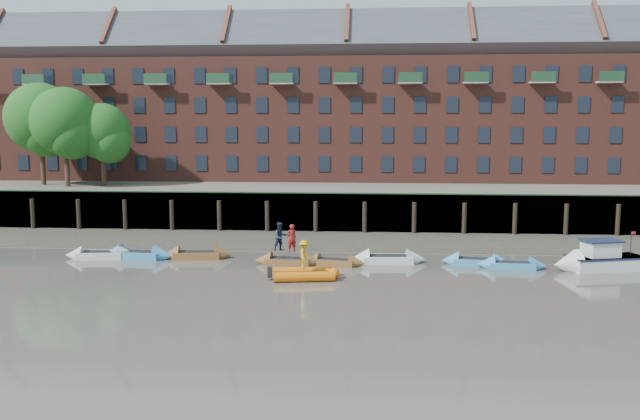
# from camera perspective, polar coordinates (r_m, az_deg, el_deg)

# --- Properties ---
(ground) EXTENTS (220.00, 220.00, 0.00)m
(ground) POSITION_cam_1_polar(r_m,az_deg,el_deg) (34.13, -0.03, -8.01)
(ground) COLOR #59544C
(ground) RESTS_ON ground
(foreshore) EXTENTS (110.00, 8.00, 0.50)m
(foreshore) POSITION_cam_1_polar(r_m,az_deg,el_deg) (51.66, 1.50, -2.65)
(foreshore) COLOR #3D382F
(foreshore) RESTS_ON ground
(mud_band) EXTENTS (110.00, 1.60, 0.10)m
(mud_band) POSITION_cam_1_polar(r_m,az_deg,el_deg) (48.33, 1.30, -3.37)
(mud_band) COLOR #4C4336
(mud_band) RESTS_ON ground
(river_wall) EXTENTS (110.00, 1.23, 3.30)m
(river_wall) POSITION_cam_1_polar(r_m,az_deg,el_deg) (55.74, 1.73, -0.24)
(river_wall) COLOR #2D2A26
(river_wall) RESTS_ON ground
(bank_terrace) EXTENTS (110.00, 28.00, 3.20)m
(bank_terrace) POSITION_cam_1_polar(r_m,az_deg,el_deg) (69.24, 2.25, 1.29)
(bank_terrace) COLOR #5E594D
(bank_terrace) RESTS_ON ground
(apartment_terrace) EXTENTS (80.60, 15.56, 20.98)m
(apartment_terrace) POSITION_cam_1_polar(r_m,az_deg,el_deg) (69.92, 2.33, 10.56)
(apartment_terrace) COLOR brown
(apartment_terrace) RESTS_ON bank_terrace
(tree_cluster) EXTENTS (11.76, 7.74, 9.40)m
(tree_cluster) POSITION_cam_1_polar(r_m,az_deg,el_deg) (66.39, -20.87, 6.94)
(tree_cluster) COLOR #3A281C
(tree_cluster) RESTS_ON bank_terrace
(rowboat_0) EXTENTS (4.80, 1.92, 1.36)m
(rowboat_0) POSITION_cam_1_polar(r_m,az_deg,el_deg) (47.61, -17.98, -3.61)
(rowboat_0) COLOR silver
(rowboat_0) RESTS_ON ground
(rowboat_1) EXTENTS (5.05, 1.96, 1.43)m
(rowboat_1) POSITION_cam_1_polar(r_m,az_deg,el_deg) (46.89, -15.07, -3.66)
(rowboat_1) COLOR #3F8BC2
(rowboat_1) RESTS_ON ground
(rowboat_2) EXTENTS (4.84, 1.97, 1.36)m
(rowboat_2) POSITION_cam_1_polar(r_m,az_deg,el_deg) (46.02, -10.31, -3.74)
(rowboat_2) COLOR brown
(rowboat_2) RESTS_ON ground
(rowboat_3) EXTENTS (4.44, 1.55, 1.27)m
(rowboat_3) POSITION_cam_1_polar(r_m,az_deg,el_deg) (43.40, -2.69, -4.33)
(rowboat_3) COLOR brown
(rowboat_3) RESTS_ON ground
(rowboat_4) EXTENTS (4.13, 1.84, 1.16)m
(rowboat_4) POSITION_cam_1_polar(r_m,az_deg,el_deg) (43.24, 1.20, -4.40)
(rowboat_4) COLOR brown
(rowboat_4) RESTS_ON ground
(rowboat_5) EXTENTS (5.02, 1.80, 1.43)m
(rowboat_5) POSITION_cam_1_polar(r_m,az_deg,el_deg) (44.08, 5.73, -4.14)
(rowboat_5) COLOR silver
(rowboat_5) RESTS_ON ground
(rowboat_6) EXTENTS (4.49, 1.82, 1.26)m
(rowboat_6) POSITION_cam_1_polar(r_m,az_deg,el_deg) (44.38, 12.99, -4.26)
(rowboat_6) COLOR #3F8BC2
(rowboat_6) RESTS_ON ground
(rowboat_7) EXTENTS (4.34, 1.52, 1.24)m
(rowboat_7) POSITION_cam_1_polar(r_m,az_deg,el_deg) (43.90, 15.85, -4.49)
(rowboat_7) COLOR #3F8BC2
(rowboat_7) RESTS_ON ground
(rib_tender) EXTENTS (3.96, 2.38, 0.67)m
(rib_tender) POSITION_cam_1_polar(r_m,az_deg,el_deg) (39.47, -1.16, -5.43)
(rib_tender) COLOR orange
(rib_tender) RESTS_ON ground
(motor_launch) EXTENTS (6.08, 3.34, 2.39)m
(motor_launch) POSITION_cam_1_polar(r_m,az_deg,el_deg) (44.95, 21.90, -3.96)
(motor_launch) COLOR silver
(motor_launch) RESTS_ON ground
(person_rower_a) EXTENTS (0.77, 0.67, 1.78)m
(person_rower_a) POSITION_cam_1_polar(r_m,az_deg,el_deg) (43.01, -2.41, -2.38)
(person_rower_a) COLOR maroon
(person_rower_a) RESTS_ON rowboat_3
(person_rower_b) EXTENTS (1.15, 1.10, 1.86)m
(person_rower_b) POSITION_cam_1_polar(r_m,az_deg,el_deg) (43.36, -3.35, -2.25)
(person_rower_b) COLOR #19233F
(person_rower_b) RESTS_ON rowboat_3
(person_rib_crew) EXTENTS (0.66, 1.11, 1.68)m
(person_rib_crew) POSITION_cam_1_polar(r_m,az_deg,el_deg) (39.23, -1.34, -3.76)
(person_rib_crew) COLOR orange
(person_rib_crew) RESTS_ON rib_tender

